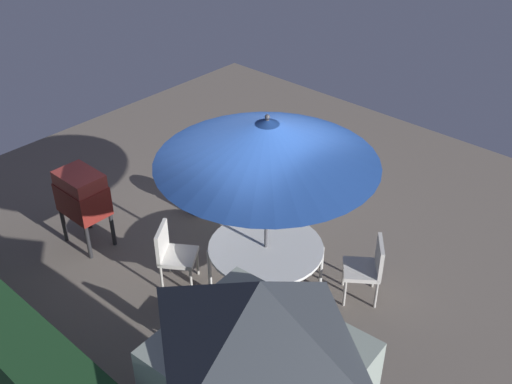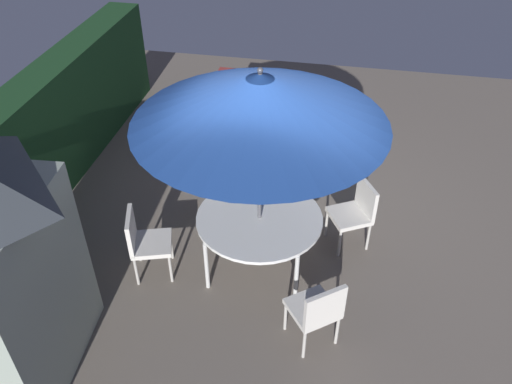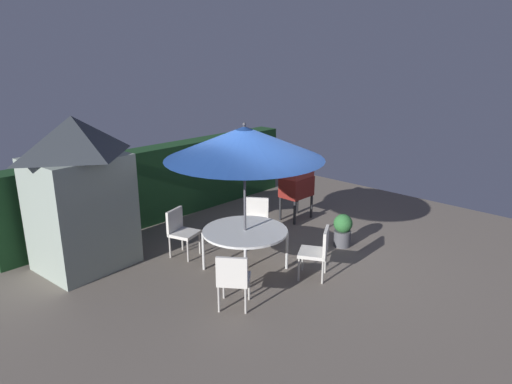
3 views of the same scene
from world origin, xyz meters
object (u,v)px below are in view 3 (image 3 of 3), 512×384
object	(u,v)px
garden_shed	(79,192)
patio_umbrella	(244,143)
chair_toward_hedge	(256,217)
potted_plant_by_shed	(343,229)
chair_far_side	(318,249)
chair_near_shed	(233,277)
chair_toward_house	(180,229)
patio_table	(245,233)
bbq_grill	(297,183)

from	to	relation	value
garden_shed	patio_umbrella	world-z (taller)	garden_shed
chair_toward_hedge	potted_plant_by_shed	xyz separation A→B (m)	(1.01, -1.39, -0.17)
chair_far_side	chair_toward_hedge	world-z (taller)	same
garden_shed	chair_near_shed	size ratio (longest dim) A/B	3.01
chair_toward_hedge	chair_toward_house	size ratio (longest dim) A/B	1.00
chair_far_side	patio_table	bearing A→B (deg)	118.88
chair_toward_house	potted_plant_by_shed	size ratio (longest dim) A/B	1.36
bbq_grill	chair_far_side	xyz separation A→B (m)	(-2.02, -2.08, -0.33)
garden_shed	chair_near_shed	bearing A→B (deg)	-75.15
patio_umbrella	chair_far_side	world-z (taller)	patio_umbrella
chair_near_shed	chair_far_side	bearing A→B (deg)	-10.76
patio_umbrella	chair_toward_hedge	distance (m)	2.16
garden_shed	bbq_grill	xyz separation A→B (m)	(4.49, -1.23, -0.53)
patio_umbrella	bbq_grill	size ratio (longest dim) A/B	2.22
patio_umbrella	chair_near_shed	size ratio (longest dim) A/B	2.96
chair_near_shed	potted_plant_by_shed	bearing A→B (deg)	2.17
chair_far_side	garden_shed	bearing A→B (deg)	126.69
potted_plant_by_shed	chair_far_side	bearing A→B (deg)	-163.06
patio_umbrella	chair_far_side	xyz separation A→B (m)	(0.62, -1.12, -1.76)
bbq_grill	chair_toward_hedge	bearing A→B (deg)	-170.96
potted_plant_by_shed	garden_shed	bearing A→B (deg)	143.58
chair_far_side	patio_umbrella	bearing A→B (deg)	118.88
chair_toward_hedge	chair_far_side	bearing A→B (deg)	-102.87
chair_far_side	potted_plant_by_shed	distance (m)	1.51
garden_shed	chair_toward_house	world-z (taller)	garden_shed
patio_table	chair_toward_house	world-z (taller)	chair_toward_house
bbq_grill	chair_toward_hedge	xyz separation A→B (m)	(-1.60, -0.25, -0.33)
patio_table	patio_umbrella	size ratio (longest dim) A/B	0.56
bbq_grill	potted_plant_by_shed	size ratio (longest dim) A/B	1.81
patio_table	chair_toward_hedge	size ratio (longest dim) A/B	1.65
chair_near_shed	patio_table	bearing A→B (deg)	37.03
garden_shed	bbq_grill	world-z (taller)	garden_shed
garden_shed	chair_near_shed	xyz separation A→B (m)	(0.80, -3.00, -0.86)
patio_umbrella	bbq_grill	xyz separation A→B (m)	(2.64, 0.96, -1.44)
garden_shed	chair_far_side	world-z (taller)	garden_shed
chair_far_side	chair_toward_house	bearing A→B (deg)	112.97
patio_table	bbq_grill	bearing A→B (deg)	20.09
patio_umbrella	patio_table	bearing A→B (deg)	90.00
patio_table	chair_far_side	xyz separation A→B (m)	(0.62, -1.12, -0.18)
bbq_grill	chair_toward_house	bearing A→B (deg)	173.63
patio_umbrella	potted_plant_by_shed	world-z (taller)	patio_umbrella
chair_toward_house	potted_plant_by_shed	xyz separation A→B (m)	(2.46, -1.99, -0.17)
chair_far_side	chair_toward_house	size ratio (longest dim) A/B	1.00
patio_table	chair_toward_hedge	distance (m)	1.27
potted_plant_by_shed	chair_toward_hedge	bearing A→B (deg)	126.10
patio_umbrella	chair_toward_hedge	size ratio (longest dim) A/B	2.96
bbq_grill	garden_shed	bearing A→B (deg)	164.63
bbq_grill	chair_toward_house	xyz separation A→B (m)	(-3.05, 0.34, -0.33)
bbq_grill	chair_toward_hedge	distance (m)	1.65
chair_near_shed	chair_toward_hedge	bearing A→B (deg)	35.77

